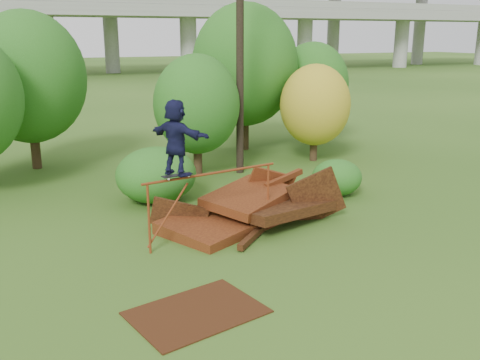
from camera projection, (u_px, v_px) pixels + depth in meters
name	position (u px, v px, depth m)	size (l,w,h in m)	color
ground	(307.00, 263.00, 12.41)	(240.00, 240.00, 0.00)	#2D5116
scrap_pile	(248.00, 210.00, 14.96)	(5.52, 3.62, 1.83)	#3E170B
grind_rail	(212.00, 188.00, 13.56)	(3.80, 0.68, 1.78)	maroon
skateboard	(177.00, 175.00, 12.91)	(0.78, 0.32, 0.08)	black
skater	(176.00, 137.00, 12.67)	(1.69, 0.54, 1.82)	#14163A
flat_plate	(197.00, 312.00, 10.18)	(2.41, 1.72, 0.03)	#391C0C
tree_1	(28.00, 78.00, 20.31)	(4.36, 4.36, 6.07)	black
tree_2	(197.00, 104.00, 19.61)	(3.19, 3.19, 4.49)	black
tree_3	(245.00, 65.00, 23.74)	(4.71, 4.71, 6.53)	black
tree_4	(315.00, 105.00, 21.95)	(2.90, 2.90, 4.01)	black
tree_5	(313.00, 84.00, 25.65)	(3.44, 3.44, 4.83)	black
shrub_left	(156.00, 175.00, 16.75)	(2.54, 2.34, 1.76)	#235416
shrub_right	(337.00, 178.00, 17.53)	(1.69, 1.55, 1.20)	#235416
utility_pole	(240.00, 45.00, 19.33)	(1.40, 0.28, 9.38)	black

